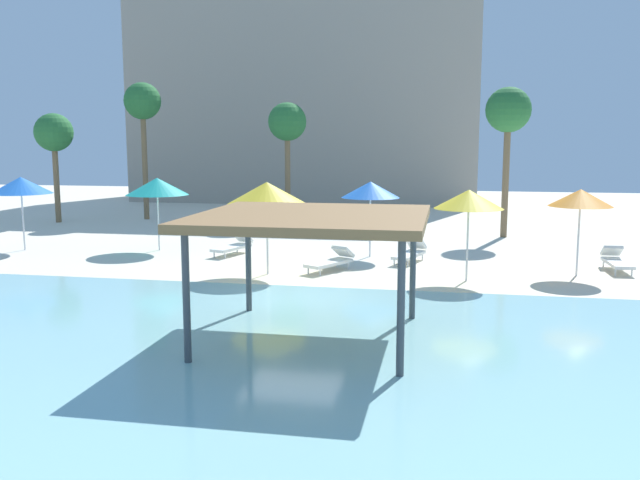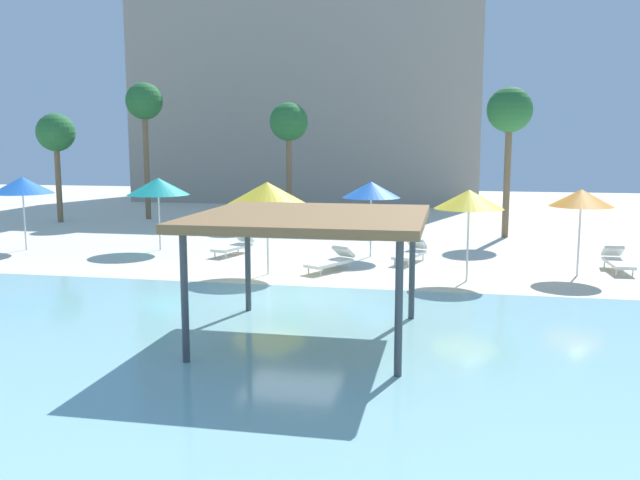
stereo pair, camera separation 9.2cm
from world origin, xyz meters
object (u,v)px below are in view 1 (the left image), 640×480
lounge_chair_4 (332,260)px  palm_tree_0 (508,114)px  lounge_chair_0 (411,252)px  palm_tree_3 (54,135)px  shade_pavilion (312,221)px  beach_umbrella_yellow_3 (469,199)px  beach_umbrella_blue_1 (370,190)px  beach_umbrella_blue_2 (21,185)px  lounge_chair_2 (234,245)px  beach_umbrella_yellow_6 (267,193)px  palm_tree_2 (143,105)px  beach_umbrella_teal_4 (157,186)px  lounge_chair_3 (616,260)px  beach_umbrella_orange_5 (581,198)px  palm_tree_1 (287,124)px

lounge_chair_4 → palm_tree_0: palm_tree_0 is taller
lounge_chair_0 → palm_tree_3: size_ratio=0.36×
shade_pavilion → beach_umbrella_yellow_3: beach_umbrella_yellow_3 is taller
lounge_chair_4 → beach_umbrella_blue_1: bearing=-168.4°
beach_umbrella_blue_2 → palm_tree_0: palm_tree_0 is taller
beach_umbrella_blue_2 → beach_umbrella_yellow_3: bearing=-9.2°
beach_umbrella_blue_1 → palm_tree_0: 8.33m
beach_umbrella_yellow_3 → lounge_chair_2: bearing=158.6°
beach_umbrella_yellow_6 → palm_tree_2: palm_tree_2 is taller
palm_tree_2 → palm_tree_3: size_ratio=1.30×
beach_umbrella_teal_4 → lounge_chair_3: size_ratio=1.43×
lounge_chair_3 → beach_umbrella_orange_5: bearing=-53.2°
lounge_chair_0 → lounge_chair_3: bearing=104.4°
lounge_chair_3 → beach_umbrella_blue_1: bearing=-99.8°
shade_pavilion → beach_umbrella_yellow_6: bearing=112.7°
lounge_chair_0 → palm_tree_2: size_ratio=0.28×
beach_umbrella_teal_4 → palm_tree_1: bearing=73.2°
shade_pavilion → palm_tree_3: palm_tree_3 is taller
beach_umbrella_teal_4 → beach_umbrella_blue_1: bearing=0.6°
beach_umbrella_blue_2 → palm_tree_0: 19.63m
lounge_chair_2 → lounge_chair_4: bearing=76.6°
beach_umbrella_teal_4 → lounge_chair_0: bearing=-4.5°
beach_umbrella_blue_2 → palm_tree_2: 10.95m
beach_umbrella_teal_4 → lounge_chair_0: size_ratio=1.38×
beach_umbrella_yellow_3 → palm_tree_0: palm_tree_0 is taller
beach_umbrella_yellow_6 → lounge_chair_3: size_ratio=1.50×
beach_umbrella_blue_2 → lounge_chair_3: (21.08, -0.09, -2.13)m
lounge_chair_3 → palm_tree_2: size_ratio=0.27×
beach_umbrella_orange_5 → beach_umbrella_yellow_6: 9.54m
shade_pavilion → palm_tree_2: 23.81m
beach_umbrella_yellow_6 → palm_tree_0: 12.81m
beach_umbrella_teal_4 → beach_umbrella_orange_5: beach_umbrella_teal_4 is taller
beach_umbrella_yellow_3 → palm_tree_1: 15.64m
lounge_chair_0 → lounge_chair_2: (-6.42, 0.36, 0.00)m
lounge_chair_4 → lounge_chair_3: bearing=129.8°
beach_umbrella_yellow_6 → lounge_chair_3: 11.34m
beach_umbrella_yellow_3 → beach_umbrella_blue_1: bearing=131.8°
lounge_chair_4 → palm_tree_1: size_ratio=0.33×
palm_tree_0 → palm_tree_2: 18.36m
beach_umbrella_blue_1 → lounge_chair_0: bearing=-28.9°
beach_umbrella_yellow_3 → palm_tree_2: size_ratio=0.38×
palm_tree_2 → beach_umbrella_yellow_6: bearing=-52.2°
beach_umbrella_orange_5 → beach_umbrella_yellow_3: bearing=-156.6°
beach_umbrella_yellow_3 → beach_umbrella_yellow_6: size_ratio=0.94×
lounge_chair_0 → palm_tree_3: palm_tree_3 is taller
beach_umbrella_blue_2 → palm_tree_3: (-3.71, 8.25, 1.95)m
shade_pavilion → beach_umbrella_orange_5: 10.51m
beach_umbrella_blue_1 → palm_tree_2: (-12.94, 9.35, 3.54)m
beach_umbrella_yellow_3 → palm_tree_0: 10.20m
shade_pavilion → beach_umbrella_blue_2: (-13.02, 9.32, -0.04)m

